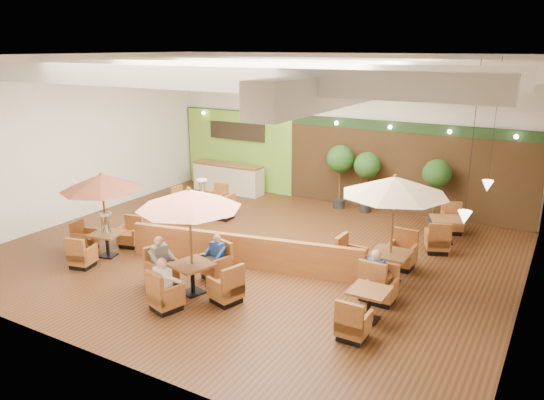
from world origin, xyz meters
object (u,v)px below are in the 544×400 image
Objects in this scene: table_2 at (391,206)px; diner_1 at (216,252)px; table_5 at (445,231)px; topiary_1 at (367,168)px; diner_0 at (165,279)px; service_counter at (228,178)px; table_0 at (101,196)px; table_4 at (369,305)px; diner_4 at (376,270)px; topiary_0 at (340,162)px; diner_2 at (161,256)px; topiary_2 at (437,176)px; table_1 at (190,222)px; diner_3 at (377,269)px; booth_divider at (243,251)px; table_3 at (203,204)px.

table_2 reaches higher than diner_1.
diner_1 is at bearing -150.82° from table_5.
topiary_1 reaches higher than diner_1.
diner_1 is (0.00, 1.94, -0.04)m from diner_0.
service_counter is 1.21× the size of table_0.
table_4 is 4.53m from diner_0.
diner_1 is 4.02m from diner_4.
topiary_0 reaches higher than diner_2.
service_counter is 4.92m from topiary_0.
topiary_2 is at bearing 165.99° from diner_2.
table_1 reaches higher than topiary_2.
diner_1 is at bearing -7.73° from table_0.
diner_3 reaches higher than diner_4.
table_2 is at bearing 90.70° from diner_4.
diner_3 reaches higher than table_4.
topiary_2 is (2.41, 0.00, -0.00)m from topiary_1.
table_2 reaches higher than diner_3.
topiary_0 is (0.29, 8.25, -0.06)m from table_1.
booth_divider is 6.31m from table_5.
topiary_1 is at bearing 32.58° from table_3.
table_0 is 7.84m from table_4.
table_4 is 5.18m from diner_2.
diner_4 is at bearing 42.73° from table_1.
topiary_2 is at bearing -108.39° from diner_1.
table_5 is 3.45× the size of diner_3.
topiary_0 is 3.27× the size of diner_4.
topiary_1 is 2.41m from topiary_2.
booth_divider is 2.26m from diner_2.
topiary_2 is at bearing 82.60° from table_1.
table_2 reaches higher than table_1.
diner_4 is at bearing -36.23° from service_counter.
topiary_0 is at bearing 117.76° from table_4.
diner_3 is at bearing -118.98° from table_5.
table_0 is 10.55m from topiary_2.
table_5 is at bearing 79.84° from diner_4.
table_5 is at bearing -22.18° from topiary_0.
topiary_2 reaches higher than diner_4.
table_1 is 3.42× the size of diner_3.
booth_divider is at bearing 5.52° from table_0.
diner_0 is 1.94m from diner_1.
table_4 is at bearing -82.03° from diner_4.
table_5 is 4.72m from topiary_0.
topiary_1 reaches higher than topiary_2.
table_0 is at bearing -88.41° from diner_2.
diner_3 is at bearing -3.32° from table_0.
table_2 is 3.45× the size of diner_0.
service_counter is 1.38× the size of topiary_1.
table_0 is at bearing -165.97° from table_5.
booth_divider is at bearing 164.09° from diner_2.
diner_1 reaches higher than table_4.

